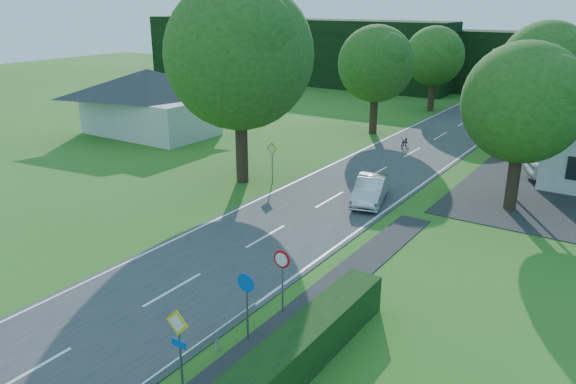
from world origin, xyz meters
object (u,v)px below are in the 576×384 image
Objects in this scene: moving_car at (370,190)px; motorcycle at (404,142)px; streetlight at (520,117)px; parked_car_silver_a at (573,168)px.

motorcycle is (-2.99, 12.07, -0.26)m from moving_car.
moving_car is at bearing -139.78° from streetlight.
motorcycle is 11.68m from parked_car_silver_a.
streetlight is 8.79m from moving_car.
moving_car is 12.44m from motorcycle.
streetlight reaches higher than parked_car_silver_a.
streetlight is 1.56× the size of parked_car_silver_a.
streetlight is at bearing -46.66° from motorcycle.
moving_car is at bearing 112.63° from parked_car_silver_a.
motorcycle is at bearing 52.53° from parked_car_silver_a.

